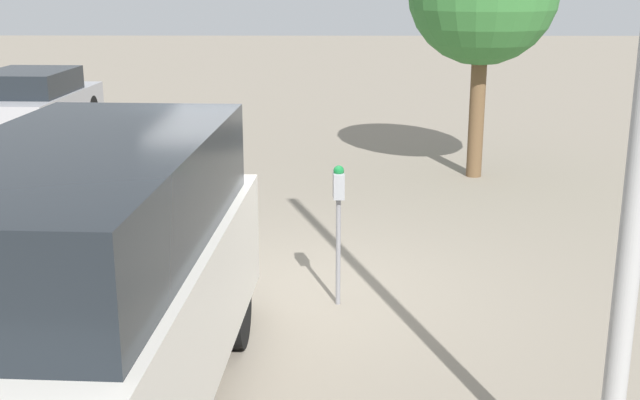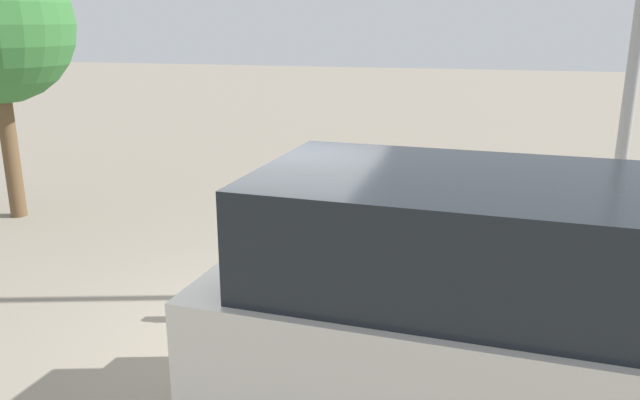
% 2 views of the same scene
% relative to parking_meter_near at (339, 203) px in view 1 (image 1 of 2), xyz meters
% --- Properties ---
extents(ground_plane, '(80.00, 80.00, 0.00)m').
position_rel_parking_meter_near_xyz_m(ground_plane, '(-0.30, -0.57, -1.10)').
color(ground_plane, gray).
extents(parking_meter_near, '(0.21, 0.12, 1.50)m').
position_rel_parking_meter_near_xyz_m(parking_meter_near, '(0.00, 0.00, 0.00)').
color(parking_meter_near, gray).
rests_on(parking_meter_near, ground).
extents(lamp_post, '(0.44, 0.44, 7.03)m').
position_rel_parking_meter_near_xyz_m(lamp_post, '(3.45, 1.63, 1.11)').
color(lamp_post, beige).
rests_on(lamp_post, ground).
extents(parked_van, '(4.97, 2.17, 2.19)m').
position_rel_parking_meter_near_xyz_m(parked_van, '(2.43, -1.90, 0.07)').
color(parked_van, beige).
rests_on(parked_van, ground).
extents(car_distant, '(4.09, 1.98, 1.37)m').
position_rel_parking_meter_near_xyz_m(car_distant, '(-9.73, -6.60, -0.37)').
color(car_distant, '#9E9EA3').
rests_on(car_distant, ground).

